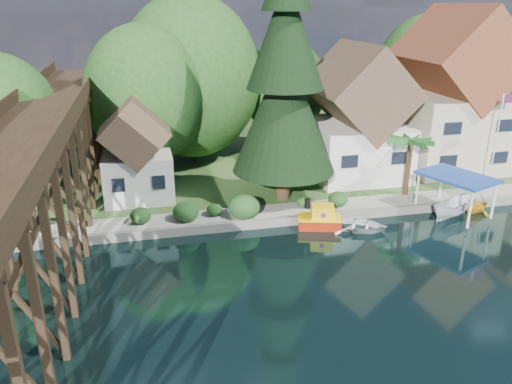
% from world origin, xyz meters
% --- Properties ---
extents(ground, '(140.00, 140.00, 0.00)m').
position_xyz_m(ground, '(0.00, 0.00, 0.00)').
color(ground, black).
rests_on(ground, ground).
extents(bank, '(140.00, 52.00, 0.50)m').
position_xyz_m(bank, '(0.00, 34.00, 0.25)').
color(bank, '#2B4E1F').
rests_on(bank, ground).
extents(seawall, '(60.00, 0.40, 0.62)m').
position_xyz_m(seawall, '(4.00, 8.00, 0.31)').
color(seawall, slate).
rests_on(seawall, ground).
extents(promenade, '(50.00, 2.60, 0.06)m').
position_xyz_m(promenade, '(6.00, 9.30, 0.53)').
color(promenade, gray).
rests_on(promenade, bank).
extents(trestle_bridge, '(4.12, 44.18, 9.30)m').
position_xyz_m(trestle_bridge, '(-16.00, 5.17, 5.35)').
color(trestle_bridge, black).
rests_on(trestle_bridge, ground).
extents(house_left, '(7.64, 8.64, 11.02)m').
position_xyz_m(house_left, '(7.00, 16.00, 5.14)').
color(house_left, white).
rests_on(house_left, bank).
extents(house_center, '(8.65, 9.18, 13.89)m').
position_xyz_m(house_center, '(16.00, 16.50, 6.42)').
color(house_center, '#C1B796').
rests_on(house_center, bank).
extents(shed, '(5.09, 5.40, 7.85)m').
position_xyz_m(shed, '(-11.00, 14.50, 3.83)').
color(shed, white).
rests_on(shed, bank).
extents(bg_trees, '(49.90, 13.30, 10.57)m').
position_xyz_m(bg_trees, '(1.00, 21.25, 7.29)').
color(bg_trees, '#382314').
rests_on(bg_trees, bank).
extents(shrubs, '(15.76, 2.47, 1.70)m').
position_xyz_m(shrubs, '(-4.60, 9.26, 1.23)').
color(shrubs, '#18451B').
rests_on(shrubs, bank).
extents(conifer, '(7.51, 7.51, 18.50)m').
position_xyz_m(conifer, '(-0.46, 11.75, 9.41)').
color(conifer, '#382314').
rests_on(conifer, bank).
extents(palm_tree, '(3.43, 3.43, 4.73)m').
position_xyz_m(palm_tree, '(8.95, 10.35, 4.63)').
color(palm_tree, '#382314').
rests_on(palm_tree, bank).
extents(flagpole, '(1.17, 0.31, 7.57)m').
position_xyz_m(flagpole, '(16.23, 10.17, 5.14)').
color(flagpole, white).
rests_on(flagpole, bank).
extents(tugboat, '(3.26, 2.32, 2.13)m').
position_xyz_m(tugboat, '(0.90, 7.16, 0.64)').
color(tugboat, '#AD240B').
rests_on(tugboat, ground).
extents(boat_white_a, '(4.84, 4.38, 0.82)m').
position_xyz_m(boat_white_a, '(3.28, 6.31, 0.41)').
color(boat_white_a, white).
rests_on(boat_white_a, ground).
extents(boat_canopy, '(4.94, 5.79, 3.15)m').
position_xyz_m(boat_canopy, '(10.73, 6.75, 1.35)').
color(boat_canopy, white).
rests_on(boat_canopy, ground).
extents(boat_yellow, '(2.81, 2.56, 1.28)m').
position_xyz_m(boat_yellow, '(12.99, 7.19, 0.64)').
color(boat_yellow, gold).
rests_on(boat_yellow, ground).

